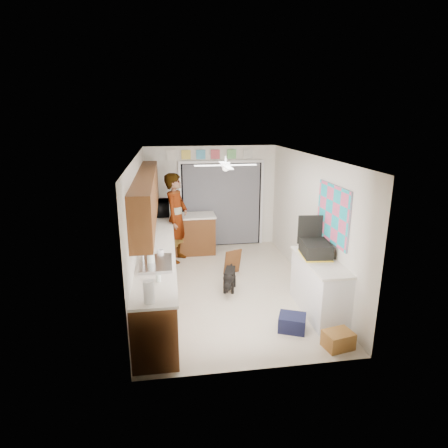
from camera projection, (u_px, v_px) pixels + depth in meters
name	position (u px, v px, depth m)	size (l,w,h in m)	color
floor	(227.00, 287.00, 7.25)	(5.00, 5.00, 0.00)	beige
ceiling	(227.00, 156.00, 6.56)	(5.00, 5.00, 0.00)	white
wall_back	(211.00, 197.00, 9.28)	(3.20, 3.20, 0.00)	silver
wall_front	(260.00, 281.00, 4.53)	(3.20, 3.20, 0.00)	silver
wall_left	(139.00, 228.00, 6.68)	(5.00, 5.00, 0.00)	silver
wall_right	(310.00, 221.00, 7.14)	(5.00, 5.00, 0.00)	silver
left_base_cabinets	(158.00, 269.00, 6.94)	(0.60, 4.80, 0.90)	#5C3316
left_countertop	(157.00, 245.00, 6.82)	(0.62, 4.80, 0.04)	white
upper_cabinets	(147.00, 196.00, 6.74)	(0.32, 4.00, 0.80)	#5C3316
sink_basin	(156.00, 264.00, 5.86)	(0.50, 0.76, 0.06)	silver
faucet	(143.00, 259.00, 5.80)	(0.03, 0.03, 0.22)	silver
peninsula_base	(193.00, 235.00, 8.96)	(1.00, 0.60, 0.90)	#5C3316
peninsula_top	(193.00, 216.00, 8.83)	(1.04, 0.64, 0.04)	white
back_opening_recess	(222.00, 205.00, 9.35)	(2.00, 0.06, 2.10)	black
curtain_panel	(222.00, 205.00, 9.31)	(1.90, 0.03, 2.05)	slate
door_trim_left	(181.00, 206.00, 9.17)	(0.06, 0.04, 2.10)	white
door_trim_right	(262.00, 204.00, 9.46)	(0.06, 0.04, 2.10)	white
door_trim_head	(222.00, 162.00, 9.02)	(2.10, 0.04, 0.06)	white
header_frame_0	(186.00, 155.00, 8.88)	(0.22, 0.02, 0.22)	#E9D04D
header_frame_1	(201.00, 155.00, 8.93)	(0.22, 0.02, 0.22)	#4CA7CB
header_frame_2	(215.00, 154.00, 8.98)	(0.22, 0.02, 0.22)	#C34953
header_frame_3	(232.00, 154.00, 9.04)	(0.22, 0.02, 0.22)	#6CBD6C
header_frame_4	(248.00, 154.00, 9.09)	(0.22, 0.02, 0.22)	beige
route66_sign	(171.00, 155.00, 8.83)	(0.22, 0.02, 0.26)	silver
right_counter_base	(319.00, 288.00, 6.18)	(0.50, 1.40, 0.90)	white
right_counter_top	(320.00, 261.00, 6.05)	(0.54, 1.44, 0.04)	white
abstract_painting	(333.00, 214.00, 6.07)	(0.03, 1.15, 0.95)	#DE527C
ceiling_fan	(226.00, 165.00, 6.80)	(1.14, 1.14, 0.24)	white
microwave	(160.00, 208.00, 8.76)	(0.62, 0.42, 0.34)	black
soap_bottle	(151.00, 255.00, 5.81)	(0.13, 0.13, 0.34)	silver
cup	(160.00, 252.00, 6.26)	(0.12, 0.12, 0.10)	white
jar_b	(158.00, 278.00, 5.25)	(0.07, 0.07, 0.11)	silver
paper_towel_roll	(149.00, 292.00, 4.62)	(0.14, 0.14, 0.29)	white
suitcase	(315.00, 249.00, 6.19)	(0.43, 0.58, 0.25)	black
suitcase_rim	(315.00, 255.00, 6.22)	(0.44, 0.58, 0.02)	yellow
suitcase_lid	(310.00, 230.00, 6.39)	(0.42, 0.03, 0.50)	black
cardboard_box	(338.00, 340.00, 5.31)	(0.40, 0.30, 0.25)	#A97735
navy_crate	(292.00, 323.00, 5.75)	(0.40, 0.34, 0.25)	black
cabinet_door_panel	(233.00, 262.00, 7.75)	(0.37, 0.03, 0.55)	#5C3316
man	(176.00, 218.00, 8.32)	(0.73, 0.48, 2.01)	white
dog	(230.00, 279.00, 7.06)	(0.25, 0.59, 0.46)	black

